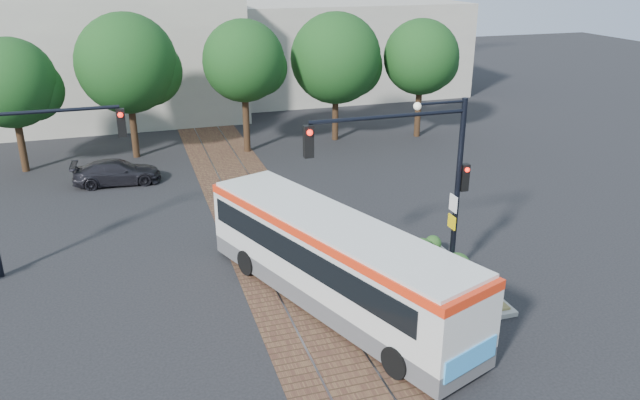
{
  "coord_description": "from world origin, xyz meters",
  "views": [
    {
      "loc": [
        -4.83,
        -17.39,
        10.22
      ],
      "look_at": [
        1.86,
        3.63,
        1.6
      ],
      "focal_mm": 35.0,
      "sensor_mm": 36.0,
      "label": 1
    }
  ],
  "objects_px": {
    "traffic_island": "(445,272)",
    "city_bus": "(333,258)",
    "signal_pole_main": "(425,166)",
    "parked_car": "(117,172)",
    "signal_pole_left": "(18,166)"
  },
  "relations": [
    {
      "from": "traffic_island",
      "to": "city_bus",
      "type": "bearing_deg",
      "value": -176.45
    },
    {
      "from": "city_bus",
      "to": "signal_pole_main",
      "type": "xyz_separation_m",
      "value": [
        3.11,
        0.34,
        2.56
      ]
    },
    {
      "from": "parked_car",
      "to": "signal_pole_main",
      "type": "bearing_deg",
      "value": -142.08
    },
    {
      "from": "signal_pole_main",
      "to": "traffic_island",
      "type": "bearing_deg",
      "value": -5.36
    },
    {
      "from": "city_bus",
      "to": "parked_car",
      "type": "xyz_separation_m",
      "value": [
        -6.3,
        13.73,
        -1.0
      ]
    },
    {
      "from": "signal_pole_main",
      "to": "parked_car",
      "type": "xyz_separation_m",
      "value": [
        -9.41,
        13.38,
        -3.57
      ]
    },
    {
      "from": "signal_pole_left",
      "to": "signal_pole_main",
      "type": "bearing_deg",
      "value": -21.45
    },
    {
      "from": "city_bus",
      "to": "traffic_island",
      "type": "distance_m",
      "value": 4.27
    },
    {
      "from": "city_bus",
      "to": "signal_pole_left",
      "type": "relative_size",
      "value": 1.8
    },
    {
      "from": "city_bus",
      "to": "traffic_island",
      "type": "bearing_deg",
      "value": -17.19
    },
    {
      "from": "parked_car",
      "to": "city_bus",
      "type": "bearing_deg",
      "value": -152.54
    },
    {
      "from": "city_bus",
      "to": "signal_pole_left",
      "type": "height_order",
      "value": "signal_pole_left"
    },
    {
      "from": "signal_pole_main",
      "to": "signal_pole_left",
      "type": "relative_size",
      "value": 1.0
    },
    {
      "from": "traffic_island",
      "to": "signal_pole_left",
      "type": "height_order",
      "value": "signal_pole_left"
    },
    {
      "from": "city_bus",
      "to": "traffic_island",
      "type": "xyz_separation_m",
      "value": [
        4.07,
        0.25,
        -1.27
      ]
    }
  ]
}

